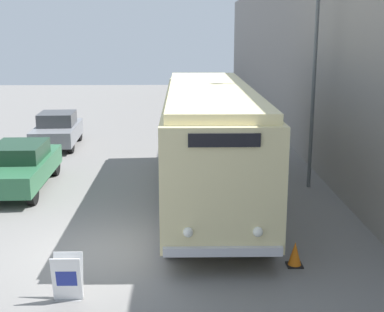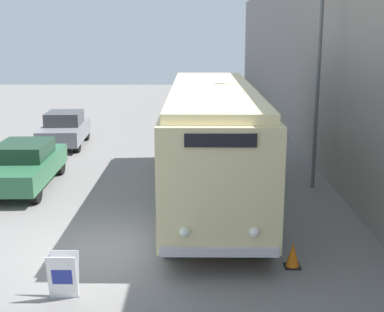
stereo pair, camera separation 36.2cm
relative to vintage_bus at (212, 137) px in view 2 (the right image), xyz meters
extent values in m
plane|color=slate|center=(-2.82, -4.21, -1.99)|extent=(80.00, 80.00, 0.00)
cube|color=gray|center=(4.30, 5.79, 1.87)|extent=(0.30, 60.00, 7.73)
cylinder|color=black|center=(-1.18, -4.22, -1.47)|extent=(0.28, 1.05, 1.05)
cylinder|color=black|center=(1.18, -4.22, -1.47)|extent=(0.28, 1.05, 1.05)
cylinder|color=black|center=(-1.18, 4.23, -1.47)|extent=(0.28, 1.05, 1.05)
cylinder|color=black|center=(1.18, 4.23, -1.47)|extent=(0.28, 1.05, 1.05)
cube|color=beige|center=(0.00, 0.01, -0.09)|extent=(2.67, 11.25, 2.77)
cube|color=#F8E8A7|center=(0.00, 0.01, 1.42)|extent=(2.46, 10.80, 0.24)
cube|color=silver|center=(0.00, -5.68, -1.35)|extent=(2.54, 0.12, 0.20)
sphere|color=white|center=(-0.74, -5.65, -0.92)|extent=(0.22, 0.22, 0.22)
sphere|color=white|center=(0.74, -5.65, -0.92)|extent=(0.22, 0.22, 0.22)
cube|color=black|center=(0.00, -5.64, 1.05)|extent=(1.47, 0.06, 0.28)
cube|color=gray|center=(-3.12, -6.49, -1.99)|extent=(0.52, 0.21, 0.01)
cube|color=white|center=(-3.12, -6.57, -1.52)|extent=(0.58, 0.19, 0.95)
cube|color=white|center=(-3.12, -6.40, -1.52)|extent=(0.58, 0.19, 0.95)
cube|color=navy|center=(-3.12, -6.58, -1.50)|extent=(0.41, 0.06, 0.33)
cylinder|color=#595E60|center=(3.45, 1.22, 1.75)|extent=(0.12, 0.12, 7.49)
cylinder|color=black|center=(-5.43, -0.53, -1.64)|extent=(0.22, 0.72, 0.72)
cylinder|color=black|center=(-7.15, 2.82, -1.64)|extent=(0.22, 0.72, 0.72)
cylinder|color=black|center=(-5.52, 2.86, -1.64)|extent=(0.22, 0.72, 0.72)
cube|color=#2D6642|center=(-6.29, 1.14, -1.31)|extent=(2.02, 4.84, 0.66)
cube|color=#193824|center=(-6.29, 1.26, -0.72)|extent=(1.67, 2.20, 0.52)
cylinder|color=black|center=(-7.22, 6.42, -1.68)|extent=(0.22, 0.62, 0.62)
cylinder|color=black|center=(-5.69, 6.50, -1.68)|extent=(0.22, 0.62, 0.62)
cylinder|color=black|center=(-7.36, 9.06, -1.68)|extent=(0.22, 0.62, 0.62)
cylinder|color=black|center=(-5.82, 9.14, -1.68)|extent=(0.22, 0.62, 0.62)
cube|color=slate|center=(-6.52, 7.78, -1.34)|extent=(2.00, 4.14, 0.68)
cube|color=#3F4043|center=(-6.53, 7.88, -0.71)|extent=(1.62, 1.90, 0.58)
cube|color=black|center=(1.68, -5.02, -1.98)|extent=(0.36, 0.36, 0.03)
cone|color=orange|center=(1.68, -5.02, -1.69)|extent=(0.30, 0.30, 0.54)
camera|label=1|loc=(-0.85, -16.19, 3.23)|focal=50.00mm
camera|label=2|loc=(-0.49, -16.20, 3.23)|focal=50.00mm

